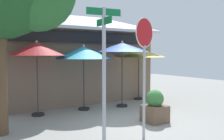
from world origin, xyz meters
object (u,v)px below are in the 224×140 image
object	(u,v)px
patio_umbrella_crimson_left	(37,50)
patio_umbrella_mustard_far_right	(139,53)
patio_umbrella_teal_center	(84,53)
patio_umbrella_royal_blue_right	(122,48)
sidewalk_planter	(155,108)
stop_sign	(144,56)
street_sign_post	(104,63)

from	to	relation	value
patio_umbrella_crimson_left	patio_umbrella_mustard_far_right	world-z (taller)	patio_umbrella_crimson_left
patio_umbrella_teal_center	patio_umbrella_royal_blue_right	xyz separation A→B (m)	(1.59, -0.33, 0.21)
patio_umbrella_teal_center	sidewalk_planter	distance (m)	3.51
stop_sign	patio_umbrella_crimson_left	world-z (taller)	stop_sign
patio_umbrella_mustard_far_right	street_sign_post	bearing A→B (deg)	-136.73
patio_umbrella_royal_blue_right	sidewalk_planter	size ratio (longest dim) A/B	2.59
patio_umbrella_royal_blue_right	stop_sign	bearing A→B (deg)	-117.87
patio_umbrella_teal_center	patio_umbrella_mustard_far_right	distance (m)	3.27
street_sign_post	patio_umbrella_crimson_left	size ratio (longest dim) A/B	1.23
patio_umbrella_crimson_left	patio_umbrella_royal_blue_right	distance (m)	3.40
patio_umbrella_crimson_left	sidewalk_planter	xyz separation A→B (m)	(2.84, -2.93, -1.85)
street_sign_post	patio_umbrella_mustard_far_right	xyz separation A→B (m)	(4.64, 4.37, 0.22)
patio_umbrella_royal_blue_right	street_sign_post	bearing A→B (deg)	-131.03
patio_umbrella_mustard_far_right	patio_umbrella_teal_center	bearing A→B (deg)	-169.75
patio_umbrella_mustard_far_right	patio_umbrella_royal_blue_right	bearing A→B (deg)	-150.77
patio_umbrella_royal_blue_right	sidewalk_planter	bearing A→B (deg)	-101.98
patio_umbrella_royal_blue_right	sidewalk_planter	world-z (taller)	patio_umbrella_royal_blue_right
street_sign_post	stop_sign	xyz separation A→B (m)	(1.12, -0.12, 0.17)
patio_umbrella_teal_center	patio_umbrella_mustard_far_right	bearing A→B (deg)	10.25
street_sign_post	patio_umbrella_teal_center	bearing A→B (deg)	69.42
patio_umbrella_royal_blue_right	patio_umbrella_mustard_far_right	distance (m)	1.89
stop_sign	sidewalk_planter	xyz separation A→B (m)	(1.36, 1.05, -1.67)
patio_umbrella_teal_center	patio_umbrella_mustard_far_right	size ratio (longest dim) A/B	1.01
street_sign_post	sidewalk_planter	bearing A→B (deg)	20.55
patio_umbrella_mustard_far_right	sidewalk_planter	distance (m)	4.42
street_sign_post	patio_umbrella_teal_center	world-z (taller)	street_sign_post
patio_umbrella_teal_center	sidewalk_planter	size ratio (longest dim) A/B	2.43
street_sign_post	stop_sign	size ratio (longest dim) A/B	1.05
patio_umbrella_crimson_left	sidewalk_planter	size ratio (longest dim) A/B	2.53
street_sign_post	patio_umbrella_royal_blue_right	distance (m)	4.60
patio_umbrella_teal_center	patio_umbrella_royal_blue_right	size ratio (longest dim) A/B	0.94
patio_umbrella_mustard_far_right	sidewalk_planter	bearing A→B (deg)	-122.24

